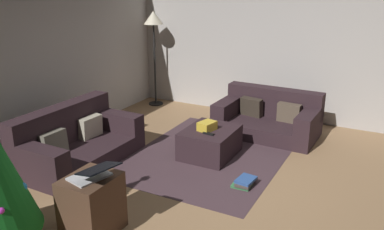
{
  "coord_description": "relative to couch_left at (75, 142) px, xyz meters",
  "views": [
    {
      "loc": [
        -3.75,
        -1.51,
        2.39
      ],
      "look_at": [
        0.51,
        0.73,
        0.75
      ],
      "focal_mm": 38.04,
      "sensor_mm": 36.0,
      "label": 1
    }
  ],
  "objects": [
    {
      "name": "rear_partition",
      "position": [
        -0.01,
        0.89,
        1.02
      ],
      "size": [
        6.4,
        0.12,
        2.6
      ],
      "primitive_type": "cube",
      "color": "#BCB7B2",
      "rests_on": "ground_plane"
    },
    {
      "name": "corner_partition",
      "position": [
        3.13,
        -2.25,
        1.02
      ],
      "size": [
        0.12,
        6.4,
        2.6
      ],
      "primitive_type": "cube",
      "color": "#B5B0AB",
      "rests_on": "ground_plane"
    },
    {
      "name": "tv_remote",
      "position": [
        0.83,
        -1.61,
        0.12
      ],
      "size": [
        0.07,
        0.16,
        0.02
      ],
      "primitive_type": "cube",
      "rotation": [
        0.0,
        0.0,
        -0.1
      ],
      "color": "black",
      "rests_on": "ottoman"
    },
    {
      "name": "corner_lamp",
      "position": [
        2.72,
        0.45,
        1.26
      ],
      "size": [
        0.36,
        0.36,
        1.8
      ],
      "color": "black",
      "rests_on": "ground_plane"
    },
    {
      "name": "ottoman",
      "position": [
        1.01,
        -1.54,
        -0.09
      ],
      "size": [
        0.81,
        0.66,
        0.39
      ],
      "primitive_type": "cube",
      "color": "#2D1E23",
      "rests_on": "ground_plane"
    },
    {
      "name": "laptop",
      "position": [
        -1.19,
        -1.38,
        0.38
      ],
      "size": [
        0.44,
        0.48,
        0.18
      ],
      "color": "silver",
      "rests_on": "side_table"
    },
    {
      "name": "side_table",
      "position": [
        -1.18,
        -1.32,
        0.02
      ],
      "size": [
        0.52,
        0.44,
        0.6
      ],
      "primitive_type": "cube",
      "color": "#4C3323",
      "rests_on": "ground_plane"
    },
    {
      "name": "book_stack",
      "position": [
        0.39,
        -2.3,
        -0.23
      ],
      "size": [
        0.29,
        0.26,
        0.1
      ],
      "color": "#387A47",
      "rests_on": "ground_plane"
    },
    {
      "name": "ground_plane",
      "position": [
        -0.01,
        -2.25,
        -0.28
      ],
      "size": [
        6.4,
        6.4,
        0.0
      ],
      "primitive_type": "plane",
      "color": "#93704C"
    },
    {
      "name": "couch_right",
      "position": [
        2.23,
        -2.0,
        -0.02
      ],
      "size": [
        0.95,
        1.58,
        0.69
      ],
      "rotation": [
        0.0,
        0.0,
        1.54
      ],
      "color": "#2D1E23",
      "rests_on": "ground_plane"
    },
    {
      "name": "gift_box",
      "position": [
        0.97,
        -1.52,
        0.17
      ],
      "size": [
        0.28,
        0.23,
        0.12
      ],
      "primitive_type": "cube",
      "rotation": [
        0.0,
        0.0,
        -0.23
      ],
      "color": "gold",
      "rests_on": "ottoman"
    },
    {
      "name": "couch_left",
      "position": [
        0.0,
        0.0,
        0.0
      ],
      "size": [
        1.72,
        0.92,
        0.75
      ],
      "rotation": [
        0.0,
        0.0,
        3.12
      ],
      "color": "#2D1E23",
      "rests_on": "ground_plane"
    },
    {
      "name": "area_rug",
      "position": [
        1.01,
        -1.54,
        -0.28
      ],
      "size": [
        2.6,
        2.0,
        0.01
      ],
      "primitive_type": "cube",
      "color": "#433036",
      "rests_on": "ground_plane"
    }
  ]
}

